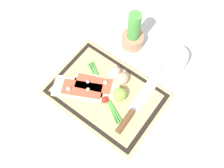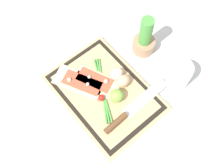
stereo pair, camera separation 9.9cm
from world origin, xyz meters
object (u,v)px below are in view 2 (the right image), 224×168
Objects in this scene: egg_brown at (123,81)px; herb_pot at (144,40)px; lime at (116,96)px; sauce_jar at (179,75)px; cherry_tomato_red at (101,98)px; knife at (126,114)px; pizza_slice_near at (79,82)px; pizza_slice_far at (97,81)px; egg_pink at (117,74)px.

herb_pot reaches higher than egg_brown.
lime is 0.26m from herb_pot.
lime is 0.47× the size of sauce_jar.
herb_pot is at bearing 104.14° from cherry_tomato_red.
herb_pot is 1.67× the size of sauce_jar.
knife is at bearing -11.74° from lime.
lime is at bearing -111.33° from sauce_jar.
knife is at bearing 15.58° from cherry_tomato_red.
pizza_slice_near is at bearing -166.46° from knife.
pizza_slice_near is 1.16× the size of herb_pot.
pizza_slice_far is 3.49× the size of egg_pink.
knife is at bearing -27.86° from egg_pink.
cherry_tomato_red is at bearing -75.86° from herb_pot.
egg_brown reaches higher than cherry_tomato_red.
cherry_tomato_red reaches higher than knife.
lime is (0.07, -0.06, 0.00)m from egg_pink.
sauce_jar is (0.19, 0.24, 0.03)m from pizza_slice_far.
pizza_slice_near is 1.93× the size of sauce_jar.
sauce_jar is (0.19, -0.00, -0.02)m from herb_pot.
pizza_slice_far is 1.79× the size of sauce_jar.
lime reaches higher than pizza_slice_near.
knife is 0.08m from lime.
herb_pot is (0.04, 0.30, 0.04)m from pizza_slice_near.
sauce_jar is (0.12, 0.17, 0.01)m from egg_brown.
pizza_slice_near is 0.31m from herb_pot.
egg_brown is (-0.10, 0.07, 0.01)m from knife.
sauce_jar reaches higher than knife.
egg_pink is at bearing 60.66° from pizza_slice_near.
lime is at bearing -66.16° from herb_pot.
knife is (0.17, -0.00, 0.00)m from pizza_slice_far.
lime is at bearing 25.28° from pizza_slice_near.
pizza_slice_far is at bearing 154.86° from cherry_tomato_red.
sauce_jar reaches higher than lime.
egg_pink reaches higher than pizza_slice_near.
cherry_tomato_red is at bearing -114.09° from sauce_jar.
egg_brown reaches higher than knife.
sauce_jar is at bearing 46.90° from egg_pink.
herb_pot reaches higher than lime.
pizza_slice_near is 3.76× the size of egg_brown.
egg_brown is 0.07m from lime.
egg_brown is at bearing 48.65° from pizza_slice_near.
sauce_jar is at bearing 85.93° from knife.
egg_brown is 0.04m from egg_pink.
herb_pot is (-0.00, 0.25, 0.04)m from pizza_slice_far.
cherry_tomato_red is at bearing -91.48° from egg_brown.
egg_brown is at bearing 88.52° from cherry_tomato_red.
cherry_tomato_red is 0.14× the size of herb_pot.
pizza_slice_far is 1.07× the size of herb_pot.
cherry_tomato_red is (-0.03, -0.04, -0.01)m from lime.
lime reaches higher than pizza_slice_far.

